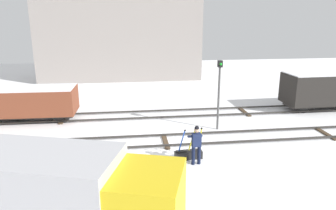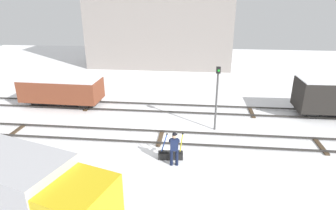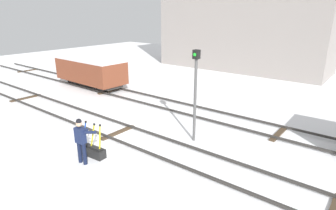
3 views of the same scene
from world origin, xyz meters
The scene contains 8 objects.
ground_plane centered at (0.00, 0.00, 0.00)m, with size 60.00×60.00×0.00m, color white.
track_main_line centered at (0.00, 0.00, 0.11)m, with size 44.00×1.94×0.18m.
track_siding_near centered at (0.00, 4.50, 0.11)m, with size 44.00×1.94×0.18m.
switch_lever_frame centered at (0.80, -2.07, 0.25)m, with size 1.27×0.46×1.45m.
rail_worker centered at (1.01, -2.61, 0.99)m, with size 0.58×0.69×1.76m.
signal_post centered at (3.16, 1.54, 2.39)m, with size 0.24×0.32×3.92m.
apartment_building centered at (-2.37, 18.32, 5.82)m, with size 16.09×5.74×11.62m.
freight_car_near_switch centered at (-7.86, 4.50, 1.22)m, with size 5.77×2.37×2.08m.
Camera 3 is at (9.21, -7.90, 5.32)m, focal length 30.04 mm.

